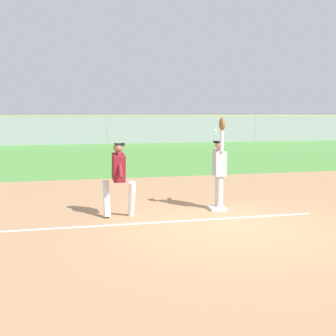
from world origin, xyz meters
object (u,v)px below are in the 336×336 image
(baseball, at_px, (215,130))
(parked_car_white, at_px, (180,132))
(runner, at_px, (119,174))
(parked_car_black, at_px, (1,134))
(parked_car_red, at_px, (126,133))
(fielder, at_px, (220,165))
(first_base, at_px, (217,208))
(parked_car_blue, at_px, (62,133))

(baseball, bearing_deg, parked_car_white, 76.55)
(runner, distance_m, parked_car_white, 30.32)
(baseball, height_order, parked_car_black, baseball)
(parked_car_red, bearing_deg, runner, -93.09)
(parked_car_red, bearing_deg, fielder, -88.14)
(first_base, xyz_separation_m, baseball, (-0.02, 0.18, 1.92))
(runner, height_order, parked_car_red, runner)
(parked_car_black, relative_size, parked_car_red, 1.00)
(first_base, bearing_deg, fielder, 33.21)
(first_base, xyz_separation_m, parked_car_white, (6.80, 28.70, 0.63))
(parked_car_blue, height_order, parked_car_white, same)
(fielder, height_order, parked_car_red, fielder)
(parked_car_white, bearing_deg, parked_car_red, 178.59)
(parked_car_blue, distance_m, parked_car_red, 5.46)
(parked_car_red, bearing_deg, parked_car_white, 7.61)
(runner, bearing_deg, parked_car_blue, 91.58)
(parked_car_white, bearing_deg, parked_car_black, 176.01)
(first_base, xyz_separation_m, runner, (-2.45, -0.18, 0.96))
(parked_car_black, xyz_separation_m, parked_car_blue, (4.99, -0.15, 0.00))
(first_base, distance_m, parked_car_red, 28.55)
(fielder, xyz_separation_m, parked_car_blue, (-3.78, 28.57, -0.45))
(fielder, height_order, runner, fielder)
(parked_car_blue, bearing_deg, runner, -86.01)
(first_base, height_order, parked_car_white, parked_car_white)
(first_base, distance_m, baseball, 1.92)
(first_base, height_order, baseball, baseball)
(parked_car_black, relative_size, parked_car_blue, 1.02)
(parked_car_white, bearing_deg, parked_car_blue, 176.71)
(runner, distance_m, baseball, 2.64)
(runner, xyz_separation_m, parked_car_blue, (-1.27, 28.79, -0.32))
(first_base, bearing_deg, parked_car_black, 106.84)
(runner, xyz_separation_m, parked_car_black, (-6.25, 28.93, -0.32))
(parked_car_blue, bearing_deg, baseball, -81.12)
(fielder, height_order, baseball, fielder)
(baseball, relative_size, parked_car_blue, 0.02)
(first_base, height_order, parked_car_red, parked_car_red)
(parked_car_blue, bearing_deg, parked_car_white, 1.97)
(first_base, height_order, fielder, fielder)
(first_base, xyz_separation_m, fielder, (0.06, 0.04, 1.08))
(parked_car_blue, bearing_deg, parked_car_black, 179.80)
(runner, relative_size, parked_car_blue, 0.39)
(fielder, xyz_separation_m, parked_car_red, (1.68, 28.45, -0.45))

